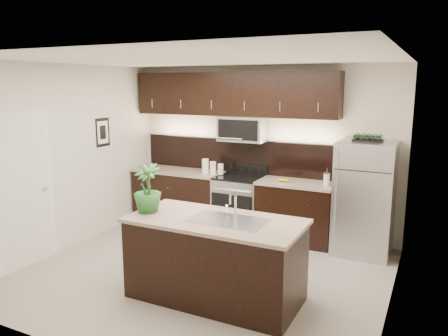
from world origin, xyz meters
name	(u,v)px	position (x,y,z in m)	size (l,w,h in m)	color
ground	(203,273)	(0.00, 0.00, 0.00)	(4.50, 4.50, 0.00)	gray
room_walls	(193,143)	(-0.11, -0.04, 1.70)	(4.52, 4.02, 2.71)	beige
counter_run	(228,203)	(-0.46, 1.69, 0.47)	(3.51, 0.65, 0.94)	black
upper_fixtures	(234,101)	(-0.43, 1.84, 2.14)	(3.49, 0.40, 1.66)	black
island	(215,259)	(0.45, -0.52, 0.47)	(1.96, 0.96, 0.94)	black
sink_faucet	(228,219)	(0.60, -0.51, 0.96)	(0.84, 0.50, 0.28)	silver
refrigerator	(364,198)	(1.72, 1.63, 0.81)	(0.79, 0.71, 1.63)	#B2B2B7
wine_rack	(368,138)	(1.72, 1.63, 1.67)	(0.40, 0.25, 0.10)	black
plant	(147,188)	(-0.39, -0.62, 1.22)	(0.32, 0.32, 0.56)	#265E25
canisters	(211,167)	(-0.76, 1.65, 1.05)	(0.37, 0.14, 0.25)	silver
french_press	(327,179)	(1.17, 1.64, 1.04)	(0.09, 0.09, 0.26)	silver
bananas	(280,180)	(0.47, 1.61, 0.97)	(0.18, 0.14, 0.05)	gold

